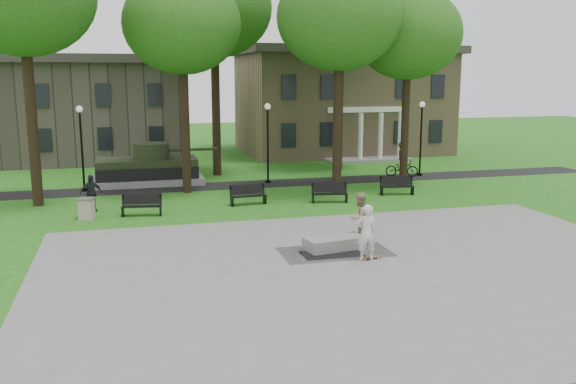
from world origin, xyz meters
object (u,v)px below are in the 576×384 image
(skateboarder, at_px, (366,232))
(cyclist, at_px, (402,162))
(park_bench_0, at_px, (141,204))
(concrete_block, at_px, (334,243))
(friend_watching, at_px, (359,218))
(trash_bin, at_px, (86,208))

(skateboarder, xyz_separation_m, cyclist, (9.07, 16.16, -0.10))
(skateboarder, height_order, park_bench_0, skateboarder)
(park_bench_0, bearing_deg, concrete_block, -39.38)
(skateboarder, relative_size, friend_watching, 1.01)
(skateboarder, xyz_separation_m, friend_watching, (0.61, 2.16, -0.01))
(concrete_block, distance_m, skateboarder, 1.86)
(friend_watching, height_order, cyclist, cyclist)
(concrete_block, distance_m, cyclist, 17.50)
(cyclist, height_order, park_bench_0, cyclist)
(skateboarder, bearing_deg, park_bench_0, -47.31)
(skateboarder, relative_size, trash_bin, 2.07)
(skateboarder, bearing_deg, trash_bin, -39.00)
(friend_watching, height_order, park_bench_0, friend_watching)
(cyclist, xyz_separation_m, trash_bin, (-18.79, -7.08, -0.43))
(concrete_block, bearing_deg, trash_bin, 140.57)
(trash_bin, bearing_deg, friend_watching, -33.85)
(concrete_block, xyz_separation_m, cyclist, (9.67, 14.57, 0.67))
(park_bench_0, bearing_deg, friend_watching, -32.40)
(concrete_block, relative_size, friend_watching, 1.12)
(cyclist, relative_size, park_bench_0, 1.21)
(park_bench_0, relative_size, trash_bin, 1.93)
(concrete_block, bearing_deg, skateboarder, -69.38)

